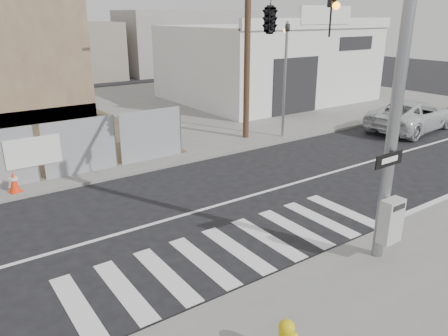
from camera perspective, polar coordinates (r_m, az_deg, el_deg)
ground at (r=13.01m, az=-4.99°, el=-6.06°), size 100.00×100.00×0.00m
sidewalk_far at (r=25.51m, az=-21.19°, el=5.57°), size 50.00×20.00×0.12m
signal_pole at (r=11.69m, az=10.69°, el=15.16°), size 0.96×5.87×7.00m
far_signal_pole at (r=20.37m, az=8.04°, el=13.29°), size 0.16×0.20×5.60m
concrete_wall_right at (r=24.98m, az=-23.31°, el=12.80°), size 5.50×1.30×8.00m
auto_shop at (r=30.65m, az=5.52°, el=13.59°), size 12.00×10.20×5.95m
utility_pole_right at (r=19.98m, az=3.10°, el=18.28°), size 1.60×0.28×10.00m
suv at (r=24.21m, az=23.33°, el=6.35°), size 5.83×3.19×1.55m
traffic_cone_d at (r=15.69m, az=-25.75°, el=-1.66°), size 0.45×0.45×0.70m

